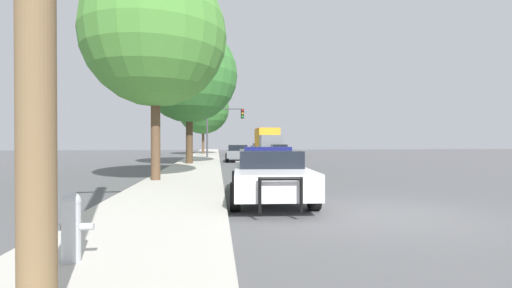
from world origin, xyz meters
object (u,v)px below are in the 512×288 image
Objects in this scene: car_background_midblock at (238,153)px; tree_sidewalk_near at (155,36)px; police_car at (269,173)px; box_truck at (268,140)px; tree_sidewalk_far at (203,108)px; fire_hydrant at (71,225)px; traffic_light at (223,121)px; tree_sidewalk_mid at (189,74)px; car_background_oncoming at (279,150)px; car_background_distant at (258,147)px.

car_background_midblock is 14.78m from tree_sidewalk_near.
box_truck is (4.68, 31.52, 0.95)m from police_car.
tree_sidewalk_far reaches higher than box_truck.
fire_hydrant is 28.01m from traffic_light.
tree_sidewalk_mid is (-2.36, -9.24, 2.57)m from traffic_light.
box_truck is at bearing 77.79° from fire_hydrant.
car_background_oncoming is 0.53× the size of tree_sidewalk_mid.
police_car is at bearing -87.80° from traffic_light.
box_truck is 0.80× the size of tree_sidewalk_near.
car_background_midblock is (1.07, -5.46, -2.74)m from traffic_light.
tree_sidewalk_near reaches higher than box_truck.
tree_sidewalk_near is at bearing 93.44° from fire_hydrant.
traffic_light is (-0.88, 22.85, 2.70)m from police_car.
tree_sidewalk_mid is (-3.43, -3.78, 5.30)m from car_background_midblock.
car_background_distant is 10.54m from box_truck.
traffic_light is 1.17× the size of car_background_midblock.
box_truck is at bearing 57.34° from traffic_light.
car_background_midblock reaches higher than car_background_distant.
tree_sidewalk_near is at bearing -91.56° from tree_sidewalk_far.
fire_hydrant is 0.18× the size of traffic_light.
box_truck is (-0.41, 5.31, 1.01)m from car_background_oncoming.
car_background_distant is 39.26m from tree_sidewalk_near.
car_background_oncoming is at bearing 29.35° from traffic_light.
car_background_distant is (4.82, 42.01, -0.04)m from police_car.
car_background_oncoming is 10.09m from car_background_midblock.
tree_sidewalk_mid is at bearing 65.81° from box_truck.
tree_sidewalk_mid is (-8.33, -12.60, 5.32)m from car_background_oncoming.
box_truck is at bearing 74.65° from car_background_midblock.
tree_sidewalk_mid is (-3.23, 13.61, 5.27)m from police_car.
fire_hydrant is at bearing 78.25° from car_background_oncoming.
traffic_light reaches higher than box_truck.
traffic_light is 1.11× the size of car_background_distant.
car_background_distant is 0.88× the size of car_background_oncoming.
tree_sidewalk_near reaches higher than car_background_distant.
box_truck reaches higher than car_background_oncoming.
tree_sidewalk_mid reaches higher than car_background_oncoming.
police_car is 0.57× the size of tree_sidewalk_mid.
car_background_distant is 15.81m from car_background_oncoming.
car_background_distant is 25.06m from car_background_midblock.
tree_sidewalk_mid reaches higher than fire_hydrant.
police_car is 1.10× the size of traffic_light.
box_truck reaches higher than fire_hydrant.
tree_sidewalk_near is (-8.84, -22.20, 4.93)m from car_background_oncoming.
police_car is 26.70m from car_background_oncoming.
traffic_light is 19.18m from tree_sidewalk_near.
fire_hydrant is at bearing -104.48° from car_background_distant.
tree_sidewalk_mid is 17.09m from tree_sidewalk_far.
car_background_midblock is 0.48× the size of tree_sidewalk_far.
tree_sidewalk_far is at bearing -129.44° from car_background_distant.
police_car is at bearing -88.35° from car_background_midblock.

